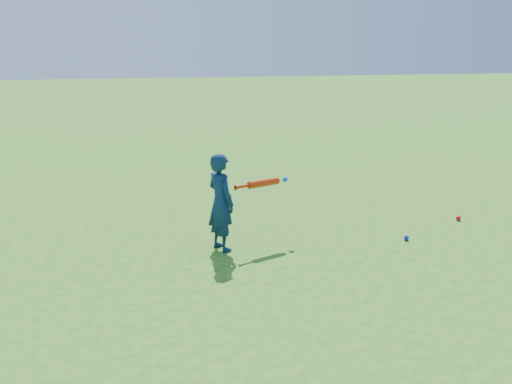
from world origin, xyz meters
TOP-DOWN VIEW (x-y plane):
  - ground at (0.00, 0.00)m, footprint 80.00×80.00m
  - child at (-0.07, -0.22)m, footprint 0.40×0.49m
  - ground_ball_red at (3.30, 0.02)m, footprint 0.07×0.07m
  - ground_ball_blue at (2.19, -0.53)m, footprint 0.06×0.06m
  - bat_swing at (0.51, -0.06)m, footprint 0.74×0.32m

SIDE VIEW (x-z plane):
  - ground at x=0.00m, z-range 0.00..0.00m
  - ground_ball_blue at x=2.19m, z-range 0.00..0.06m
  - ground_ball_red at x=3.30m, z-range 0.00..0.07m
  - child at x=-0.07m, z-range 0.00..1.14m
  - bat_swing at x=0.51m, z-range 0.68..0.77m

